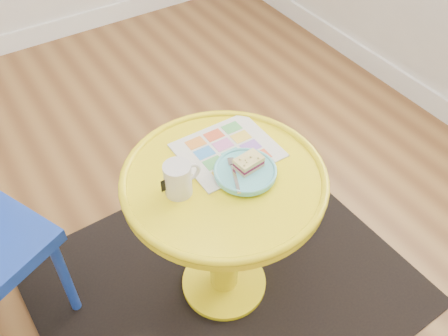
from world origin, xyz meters
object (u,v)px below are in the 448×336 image
side_table (224,213)px  newspaper (228,150)px  mug (178,178)px  plate (245,172)px

side_table → newspaper: size_ratio=2.10×
side_table → mug: size_ratio=5.42×
newspaper → plate: size_ratio=1.58×
newspaper → side_table: bearing=-128.6°
side_table → mug: bearing=170.9°
mug → plate: bearing=-14.9°
side_table → plate: 0.19m
side_table → newspaper: bearing=51.7°
mug → plate: size_ratio=0.61×
newspaper → plate: (-0.02, -0.12, 0.02)m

